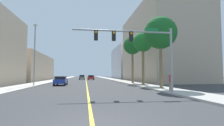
{
  "coord_description": "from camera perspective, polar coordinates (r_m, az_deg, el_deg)",
  "views": [
    {
      "loc": [
        -0.25,
        -6.03,
        1.73
      ],
      "look_at": [
        3.21,
        16.97,
        3.2
      ],
      "focal_mm": 28.51,
      "sensor_mm": 36.0,
      "label": 1
    }
  ],
  "objects": [
    {
      "name": "palm_far",
      "position": [
        32.83,
        6.56,
        5.45
      ],
      "size": [
        3.25,
        3.25,
        8.46
      ],
      "color": "brown",
      "rests_on": "sidewalk_right"
    },
    {
      "name": "sidewalk_right",
      "position": [
        48.86,
        1.8,
        -5.55
      ],
      "size": [
        3.12,
        168.0,
        0.15
      ],
      "primitive_type": "cube",
      "color": "#B2ADA3",
      "rests_on": "ground"
    },
    {
      "name": "street_lamp",
      "position": [
        27.85,
        -23.57,
        3.4
      ],
      "size": [
        0.56,
        0.28,
        8.81
      ],
      "color": "gray",
      "rests_on": "sidewalk_left"
    },
    {
      "name": "building_left_far",
      "position": [
        55.75,
        -28.39,
        -1.28
      ],
      "size": [
        15.52,
        26.82,
        7.14
      ],
      "primitive_type": "cube",
      "color": "tan",
      "rests_on": "ground"
    },
    {
      "name": "building_right_near",
      "position": [
        45.29,
        14.67,
        5.08
      ],
      "size": [
        12.21,
        26.62,
        16.95
      ],
      "primitive_type": "cube",
      "color": "tan",
      "rests_on": "ground"
    },
    {
      "name": "car_blue",
      "position": [
        29.07,
        -16.09,
        -5.41
      ],
      "size": [
        1.77,
        4.15,
        1.4
      ],
      "rotation": [
        0.0,
        0.0,
        -0.0
      ],
      "color": "#1E389E",
      "rests_on": "ground"
    },
    {
      "name": "sidewalk_left",
      "position": [
        48.77,
        -18.43,
        -5.37
      ],
      "size": [
        3.12,
        168.0,
        0.15
      ],
      "primitive_type": "cube",
      "color": "beige",
      "rests_on": "ground"
    },
    {
      "name": "palm_near",
      "position": [
        21.44,
        15.25,
        9.21
      ],
      "size": [
        3.73,
        3.73,
        8.2
      ],
      "color": "brown",
      "rests_on": "sidewalk_right"
    },
    {
      "name": "car_red",
      "position": [
        55.95,
        -6.79,
        -4.59
      ],
      "size": [
        1.97,
        4.06,
        1.44
      ],
      "rotation": [
        0.0,
        0.0,
        0.01
      ],
      "color": "red",
      "rests_on": "ground"
    },
    {
      "name": "car_gray",
      "position": [
        57.66,
        -9.59,
        -4.53
      ],
      "size": [
        1.78,
        4.35,
        1.49
      ],
      "rotation": [
        0.0,
        0.0,
        -0.01
      ],
      "color": "slate",
      "rests_on": "ground"
    },
    {
      "name": "traffic_signal_mast",
      "position": [
        15.8,
        8.53,
        6.26
      ],
      "size": [
        8.82,
        0.36,
        5.71
      ],
      "color": "gray",
      "rests_on": "sidewalk_right"
    },
    {
      "name": "building_right_far",
      "position": [
        71.02,
        6.56,
        -0.05
      ],
      "size": [
        13.75,
        21.89,
        12.21
      ],
      "primitive_type": "cube",
      "color": "silver",
      "rests_on": "ground"
    },
    {
      "name": "ground",
      "position": [
        48.06,
        -8.3,
        -5.63
      ],
      "size": [
        192.0,
        192.0,
        0.0
      ],
      "primitive_type": "plane",
      "color": "#38383A"
    },
    {
      "name": "palm_mid",
      "position": [
        26.98,
        9.87,
        6.39
      ],
      "size": [
        2.89,
        2.89,
        7.81
      ],
      "color": "brown",
      "rests_on": "sidewalk_right"
    },
    {
      "name": "pedestrian",
      "position": [
        18.77,
        18.3,
        -5.61
      ],
      "size": [
        0.38,
        0.38,
        1.73
      ],
      "rotation": [
        0.0,
        0.0,
        3.61
      ],
      "color": "#726651",
      "rests_on": "sidewalk_right"
    },
    {
      "name": "lane_marking_center",
      "position": [
        48.06,
        -8.3,
        -5.63
      ],
      "size": [
        0.16,
        144.0,
        0.01
      ],
      "primitive_type": "cube",
      "color": "yellow",
      "rests_on": "ground"
    }
  ]
}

